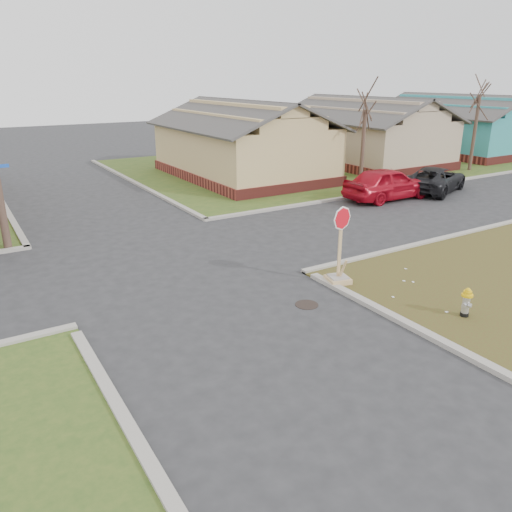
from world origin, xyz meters
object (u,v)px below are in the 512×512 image
red_sedan (387,183)px  dark_pickup (435,179)px  stop_sign (339,266)px  fire_hydrant (466,301)px

red_sedan → dark_pickup: red_sedan is taller
stop_sign → red_sedan: stop_sign is taller
fire_hydrant → red_sedan: 13.37m
fire_hydrant → red_sedan: red_sedan is taller
stop_sign → dark_pickup: (12.87, 7.19, 0.11)m
fire_hydrant → dark_pickup: 15.72m
fire_hydrant → stop_sign: size_ratio=0.33×
stop_sign → dark_pickup: size_ratio=0.49×
fire_hydrant → stop_sign: 3.70m
stop_sign → dark_pickup: bearing=43.2°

